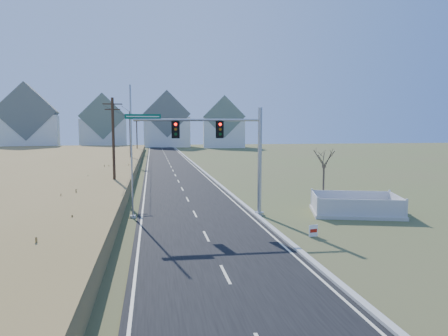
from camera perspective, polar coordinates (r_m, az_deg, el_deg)
The scene contains 16 objects.
ground at distance 24.80m, azimuth -3.19°, elevation -8.63°, with size 260.00×260.00×0.00m, color #4F5B2C.
road at distance 74.16m, azimuth -7.94°, elevation 0.89°, with size 8.00×180.00×0.06m, color black.
curb at distance 74.44m, azimuth -4.74°, elevation 0.99°, with size 0.30×180.00×0.18m, color #B2AFA8.
reed_marsh at distance 67.47m, azimuth -28.39°, elevation 0.32°, with size 38.00×110.00×1.30m, color olive.
utility_pole_near at distance 39.05m, azimuth -15.51°, elevation 3.34°, with size 1.80×0.26×9.00m.
utility_pole_mid at distance 68.96m, azimuth -13.24°, elevation 4.31°, with size 1.80×0.26×9.00m.
utility_pole_far at distance 98.93m, azimuth -12.34°, elevation 4.69°, with size 1.80×0.26×9.00m.
condo_nw at distance 128.74m, azimuth -26.18°, elevation 5.78°, with size 17.69×13.38×19.05m.
condo_nnw at distance 132.72m, azimuth -16.84°, elevation 5.76°, with size 14.93×11.17×17.03m.
condo_n at distance 135.95m, azimuth -8.20°, elevation 6.22°, with size 15.27×10.20×18.54m.
condo_ne at distance 129.89m, azimuth -0.06°, elevation 5.97°, with size 14.12×10.51×16.52m.
traffic_signal_mast at distance 27.67m, azimuth 1.31°, elevation 2.53°, with size 9.50×0.80×7.57m.
fence_enclosure at distance 30.37m, azimuth 18.24°, elevation -5.72°, with size 7.00×5.71×1.38m.
open_sign at distance 23.39m, azimuth 12.65°, elevation -8.73°, with size 0.54×0.14×0.67m.
flagpole at distance 27.76m, azimuth -13.04°, elevation 0.32°, with size 0.41×0.41×9.03m.
bare_tree at distance 32.25m, azimuth 14.11°, elevation 1.50°, with size 1.82×1.82×4.81m.
Camera 1 is at (-2.92, -23.86, 6.11)m, focal length 32.00 mm.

